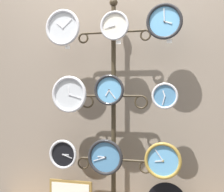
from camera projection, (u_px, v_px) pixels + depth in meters
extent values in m
cube|color=gray|center=(118.00, 59.00, 2.80)|extent=(4.40, 0.04, 2.80)
cylinder|color=#382D1E|center=(114.00, 113.00, 2.65)|extent=(0.04, 0.04, 1.81)
sphere|color=#382D1E|center=(114.00, 2.00, 2.64)|extent=(0.07, 0.07, 0.07)
cylinder|color=#382D1E|center=(98.00, 33.00, 2.68)|extent=(0.27, 0.02, 0.02)
torus|color=#382D1E|center=(83.00, 38.00, 2.72)|extent=(0.09, 0.02, 0.09)
cylinder|color=#382D1E|center=(129.00, 31.00, 2.61)|extent=(0.27, 0.02, 0.02)
torus|color=#382D1E|center=(145.00, 35.00, 2.57)|extent=(0.09, 0.02, 0.09)
cylinder|color=#382D1E|center=(100.00, 96.00, 2.68)|extent=(0.24, 0.02, 0.02)
torus|color=#382D1E|center=(87.00, 102.00, 2.72)|extent=(0.12, 0.02, 0.12)
cylinder|color=#382D1E|center=(127.00, 96.00, 2.62)|extent=(0.24, 0.02, 0.02)
torus|color=#382D1E|center=(141.00, 102.00, 2.59)|extent=(0.12, 0.02, 0.12)
cylinder|color=#382D1E|center=(98.00, 159.00, 2.69)|extent=(0.27, 0.02, 0.02)
torus|color=#382D1E|center=(83.00, 163.00, 2.73)|extent=(0.11, 0.02, 0.11)
cylinder|color=#382D1E|center=(129.00, 160.00, 2.62)|extent=(0.27, 0.02, 0.02)
torus|color=#382D1E|center=(145.00, 167.00, 2.59)|extent=(0.11, 0.02, 0.11)
cylinder|color=silver|center=(63.00, 28.00, 2.66)|extent=(0.28, 0.02, 0.28)
torus|color=silver|center=(63.00, 27.00, 2.65)|extent=(0.31, 0.03, 0.31)
cylinder|color=silver|center=(63.00, 28.00, 2.65)|extent=(0.02, 0.01, 0.02)
cube|color=silver|center=(60.00, 25.00, 2.66)|extent=(0.06, 0.00, 0.05)
cube|color=silver|center=(67.00, 23.00, 2.64)|extent=(0.09, 0.00, 0.08)
cylinder|color=silver|center=(115.00, 26.00, 2.56)|extent=(0.22, 0.02, 0.22)
torus|color=silver|center=(114.00, 26.00, 2.54)|extent=(0.24, 0.02, 0.24)
cylinder|color=silver|center=(114.00, 26.00, 2.54)|extent=(0.01, 0.01, 0.01)
cube|color=silver|center=(111.00, 25.00, 2.55)|extent=(0.05, 0.00, 0.01)
cube|color=silver|center=(109.00, 27.00, 2.55)|extent=(0.09, 0.00, 0.02)
cylinder|color=#60A8DB|center=(165.00, 22.00, 2.46)|extent=(0.26, 0.02, 0.26)
torus|color=#262628|center=(164.00, 21.00, 2.45)|extent=(0.29, 0.03, 0.29)
cylinder|color=#262628|center=(164.00, 21.00, 2.45)|extent=(0.02, 0.01, 0.02)
cube|color=silver|center=(168.00, 22.00, 2.44)|extent=(0.06, 0.00, 0.03)
cube|color=silver|center=(164.00, 15.00, 2.44)|extent=(0.01, 0.00, 0.10)
cylinder|color=silver|center=(70.00, 94.00, 2.67)|extent=(0.29, 0.02, 0.29)
torus|color=silver|center=(69.00, 94.00, 2.65)|extent=(0.32, 0.03, 0.32)
cylinder|color=silver|center=(69.00, 94.00, 2.65)|extent=(0.02, 0.01, 0.02)
cube|color=silver|center=(69.00, 90.00, 2.65)|extent=(0.02, 0.00, 0.07)
cube|color=silver|center=(75.00, 96.00, 2.63)|extent=(0.11, 0.00, 0.04)
cylinder|color=#60A8DB|center=(110.00, 90.00, 2.58)|extent=(0.23, 0.02, 0.23)
torus|color=#262628|center=(109.00, 90.00, 2.56)|extent=(0.26, 0.02, 0.26)
cylinder|color=#262628|center=(109.00, 90.00, 2.56)|extent=(0.01, 0.01, 0.01)
cube|color=silver|center=(107.00, 93.00, 2.57)|extent=(0.04, 0.00, 0.05)
cube|color=silver|center=(112.00, 94.00, 2.55)|extent=(0.06, 0.00, 0.08)
cylinder|color=#4C84B2|center=(165.00, 96.00, 2.45)|extent=(0.19, 0.02, 0.19)
torus|color=silver|center=(165.00, 96.00, 2.44)|extent=(0.21, 0.02, 0.21)
cylinder|color=silver|center=(165.00, 96.00, 2.44)|extent=(0.01, 0.01, 0.01)
cube|color=silver|center=(164.00, 93.00, 2.44)|extent=(0.02, 0.00, 0.05)
cube|color=silver|center=(164.00, 101.00, 2.44)|extent=(0.03, 0.00, 0.07)
cylinder|color=black|center=(64.00, 154.00, 2.70)|extent=(0.23, 0.02, 0.23)
torus|color=silver|center=(63.00, 154.00, 2.68)|extent=(0.26, 0.02, 0.26)
cylinder|color=silver|center=(63.00, 154.00, 2.68)|extent=(0.01, 0.01, 0.01)
cube|color=silver|center=(66.00, 155.00, 2.68)|extent=(0.06, 0.00, 0.01)
cube|color=silver|center=(67.00, 156.00, 2.67)|extent=(0.09, 0.00, 0.04)
cylinder|color=#4C84B2|center=(106.00, 157.00, 2.57)|extent=(0.27, 0.02, 0.27)
torus|color=#262628|center=(105.00, 157.00, 2.55)|extent=(0.30, 0.03, 0.30)
cylinder|color=#262628|center=(105.00, 157.00, 2.55)|extent=(0.02, 0.01, 0.02)
cube|color=silver|center=(101.00, 157.00, 2.56)|extent=(0.07, 0.00, 0.01)
cube|color=silver|center=(99.00, 159.00, 2.56)|extent=(0.10, 0.00, 0.04)
cylinder|color=#60A8DB|center=(163.00, 160.00, 2.45)|extent=(0.27, 0.02, 0.27)
torus|color=#A58438|center=(163.00, 161.00, 2.43)|extent=(0.29, 0.03, 0.29)
cylinder|color=#A58438|center=(163.00, 161.00, 2.43)|extent=(0.02, 0.01, 0.02)
cube|color=silver|center=(159.00, 161.00, 2.44)|extent=(0.06, 0.00, 0.02)
cube|color=silver|center=(159.00, 155.00, 2.44)|extent=(0.06, 0.00, 0.09)
cube|color=white|center=(67.00, 47.00, 2.65)|extent=(0.04, 0.00, 0.03)
cube|color=white|center=(118.00, 42.00, 2.54)|extent=(0.04, 0.00, 0.03)
cube|color=white|center=(169.00, 41.00, 2.44)|extent=(0.04, 0.00, 0.03)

